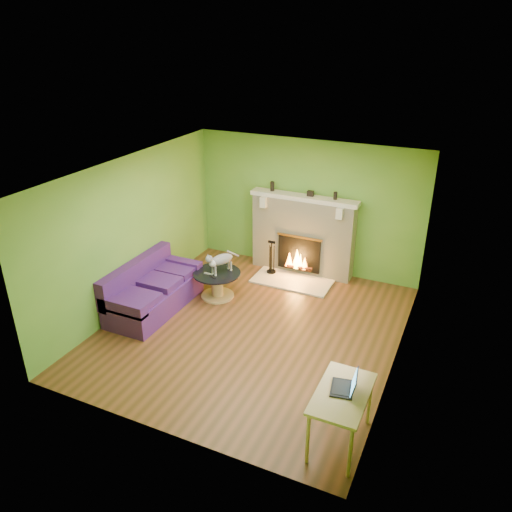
{
  "coord_description": "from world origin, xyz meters",
  "views": [
    {
      "loc": [
        2.92,
        -6.2,
        4.49
      ],
      "look_at": [
        -0.12,
        0.4,
        1.11
      ],
      "focal_mm": 35.0,
      "sensor_mm": 36.0,
      "label": 1
    }
  ],
  "objects_px": {
    "sofa": "(152,291)",
    "coffee_table": "(217,283)",
    "desk": "(342,399)",
    "cat": "(222,262)"
  },
  "relations": [
    {
      "from": "sofa",
      "to": "cat",
      "type": "bearing_deg",
      "value": 43.33
    },
    {
      "from": "sofa",
      "to": "desk",
      "type": "distance_m",
      "value": 4.16
    },
    {
      "from": "sofa",
      "to": "desk",
      "type": "height_order",
      "value": "sofa"
    },
    {
      "from": "sofa",
      "to": "cat",
      "type": "xyz_separation_m",
      "value": [
        0.91,
        0.86,
        0.37
      ]
    },
    {
      "from": "sofa",
      "to": "coffee_table",
      "type": "xyz_separation_m",
      "value": [
        0.83,
        0.81,
        -0.05
      ]
    },
    {
      "from": "sofa",
      "to": "cat",
      "type": "height_order",
      "value": "cat"
    },
    {
      "from": "coffee_table",
      "to": "cat",
      "type": "bearing_deg",
      "value": 32.01
    },
    {
      "from": "sofa",
      "to": "desk",
      "type": "relative_size",
      "value": 1.87
    },
    {
      "from": "sofa",
      "to": "cat",
      "type": "relative_size",
      "value": 2.8
    },
    {
      "from": "desk",
      "to": "coffee_table",
      "type": "bearing_deg",
      "value": 140.42
    }
  ]
}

